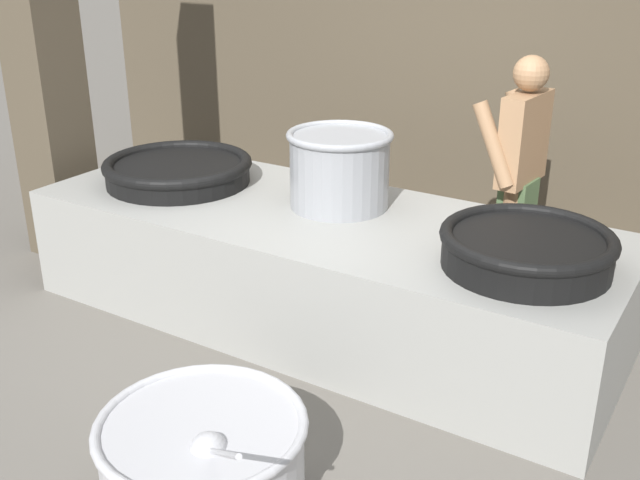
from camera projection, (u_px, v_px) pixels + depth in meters
name	position (u px, v px, depth m)	size (l,w,h in m)	color
ground_plane	(320.00, 317.00, 5.05)	(60.00, 60.00, 0.00)	#666059
back_wall	(468.00, 18.00, 6.20)	(7.83, 0.24, 3.48)	#4C4233
support_pillar	(39.00, 30.00, 5.47)	(0.43, 0.43, 3.48)	#4C4233
hearth_platform	(320.00, 267.00, 4.90)	(3.84, 1.41, 0.75)	gray
giant_wok_near	(178.00, 170.00, 5.29)	(1.05, 1.05, 0.18)	black
giant_wok_far	(527.00, 248.00, 3.94)	(0.92, 0.92, 0.21)	black
stock_pot	(340.00, 168.00, 4.78)	(0.68, 0.68, 0.49)	gray
cook	(519.00, 170.00, 5.08)	(0.41, 0.63, 1.68)	#9E7551
prep_bowl_vegetables	(203.00, 457.00, 3.34)	(1.08, 0.95, 0.82)	#B7B7BC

